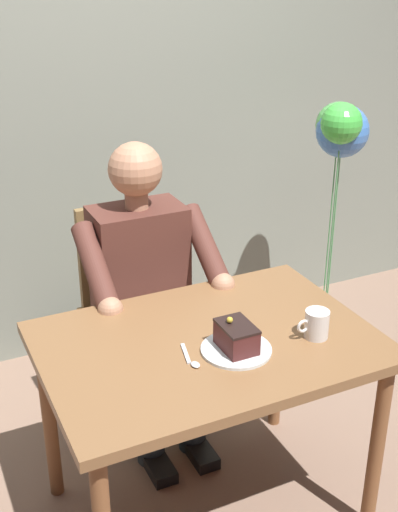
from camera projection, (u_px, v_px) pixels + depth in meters
ground_plane at (207, 507)px, 2.41m from camera, size 14.00×14.00×0.00m
cafe_rear_panel at (73, 39)px, 2.90m from camera, size 6.40×0.12×3.00m
dining_table at (208, 362)px, 2.15m from camera, size 1.06×0.75×0.71m
chair at (133, 302)px, 2.80m from camera, size 0.42×0.42×0.90m
seated_person at (147, 291)px, 2.60m from camera, size 0.53×0.58×1.21m
dessert_plate at (236, 350)px, 2.05m from camera, size 0.22×0.22×0.01m
cake_slice at (236, 336)px, 2.03m from camera, size 0.10×0.14×0.10m
coffee_cup at (316, 324)px, 2.11m from camera, size 0.11×0.08×0.09m
dessert_spoon at (191, 359)px, 2.01m from camera, size 0.04×0.14×0.01m
balloon_display at (339, 149)px, 3.03m from camera, size 0.28×0.30×1.25m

